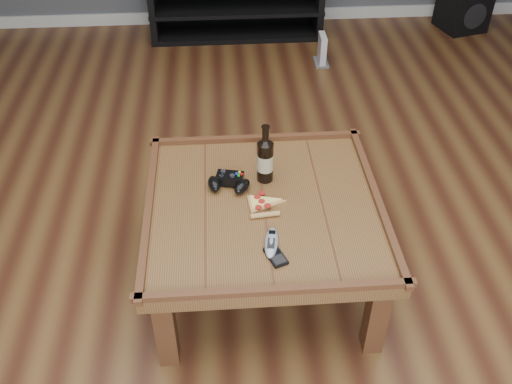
{
  "coord_description": "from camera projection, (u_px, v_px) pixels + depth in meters",
  "views": [
    {
      "loc": [
        -0.16,
        -1.82,
        2.04
      ],
      "look_at": [
        -0.03,
        0.0,
        0.52
      ],
      "focal_mm": 40.0,
      "sensor_mm": 36.0,
      "label": 1
    }
  ],
  "objects": [
    {
      "name": "beer_bottle",
      "position": [
        265.0,
        159.0,
        2.48
      ],
      "size": [
        0.07,
        0.07,
        0.28
      ],
      "color": "black",
      "rests_on": "coffee_table"
    },
    {
      "name": "pizza_slice",
      "position": [
        262.0,
        205.0,
        2.41
      ],
      "size": [
        0.15,
        0.23,
        0.02
      ],
      "rotation": [
        0.0,
        0.0,
        0.09
      ],
      "color": "tan",
      "rests_on": "coffee_table"
    },
    {
      "name": "coffee_table",
      "position": [
        264.0,
        215.0,
        2.46
      ],
      "size": [
        1.03,
        1.03,
        0.48
      ],
      "color": "#522F17",
      "rests_on": "ground"
    },
    {
      "name": "remote_control",
      "position": [
        271.0,
        243.0,
        2.23
      ],
      "size": [
        0.08,
        0.18,
        0.02
      ],
      "rotation": [
        0.0,
        0.0,
        -0.16
      ],
      "color": "#8E939A",
      "rests_on": "coffee_table"
    },
    {
      "name": "media_console",
      "position": [
        236.0,
        5.0,
        4.66
      ],
      "size": [
        1.4,
        0.45,
        0.5
      ],
      "color": "black",
      "rests_on": "ground"
    },
    {
      "name": "baseboard",
      "position": [
        235.0,
        16.0,
        4.97
      ],
      "size": [
        5.0,
        0.02,
        0.1
      ],
      "primitive_type": "cube",
      "color": "silver",
      "rests_on": "ground"
    },
    {
      "name": "subwoofer",
      "position": [
        463.0,
        9.0,
        4.79
      ],
      "size": [
        0.41,
        0.41,
        0.34
      ],
      "rotation": [
        0.0,
        0.0,
        0.26
      ],
      "color": "black",
      "rests_on": "ground"
    },
    {
      "name": "game_console",
      "position": [
        322.0,
        51.0,
        4.33
      ],
      "size": [
        0.1,
        0.18,
        0.23
      ],
      "rotation": [
        0.0,
        0.0,
        -0.02
      ],
      "color": "slate",
      "rests_on": "ground"
    },
    {
      "name": "game_controller",
      "position": [
        229.0,
        182.0,
        2.5
      ],
      "size": [
        0.21,
        0.16,
        0.06
      ],
      "rotation": [
        0.0,
        0.0,
        -0.21
      ],
      "color": "black",
      "rests_on": "coffee_table"
    },
    {
      "name": "ground",
      "position": [
        263.0,
        276.0,
        2.71
      ],
      "size": [
        6.0,
        6.0,
        0.0
      ],
      "primitive_type": "plane",
      "color": "#3F1F12",
      "rests_on": "ground"
    },
    {
      "name": "smartphone",
      "position": [
        276.0,
        256.0,
        2.18
      ],
      "size": [
        0.09,
        0.12,
        0.01
      ],
      "rotation": [
        0.0,
        0.0,
        0.37
      ],
      "color": "black",
      "rests_on": "coffee_table"
    }
  ]
}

